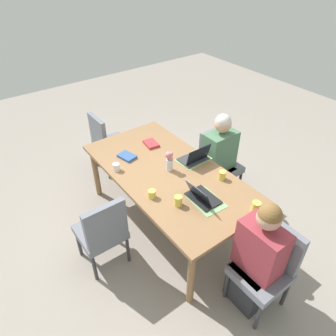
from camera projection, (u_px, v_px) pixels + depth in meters
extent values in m
plane|color=gray|center=(168.00, 220.00, 3.81)|extent=(10.00, 10.00, 0.00)
cube|color=olive|center=(168.00, 173.00, 3.37)|extent=(2.08, 1.07, 0.04)
cylinder|color=olive|center=(258.00, 232.00, 3.20)|extent=(0.07, 0.07, 0.72)
cylinder|color=olive|center=(154.00, 150.00, 4.44)|extent=(0.07, 0.07, 0.72)
cylinder|color=olive|center=(191.00, 278.00, 2.76)|extent=(0.07, 0.07, 0.72)
cylinder|color=olive|center=(96.00, 173.00, 4.00)|extent=(0.07, 0.07, 0.72)
cube|color=slate|center=(260.00, 274.00, 2.73)|extent=(0.44, 0.44, 0.08)
cube|color=slate|center=(280.00, 245.00, 2.66)|extent=(0.42, 0.06, 0.45)
cylinder|color=#333338|center=(258.00, 317.00, 2.65)|extent=(0.04, 0.04, 0.37)
cylinder|color=#333338|center=(226.00, 285.00, 2.90)|extent=(0.04, 0.04, 0.37)
cylinder|color=#333338|center=(286.00, 293.00, 2.83)|extent=(0.04, 0.04, 0.37)
cylinder|color=#333338|center=(254.00, 265.00, 3.08)|extent=(0.04, 0.04, 0.37)
cube|color=#2D2D33|center=(251.00, 282.00, 2.88)|extent=(0.34, 0.36, 0.45)
cube|color=#93333D|center=(261.00, 249.00, 2.60)|extent=(0.40, 0.24, 0.50)
sphere|color=tan|center=(269.00, 218.00, 2.38)|extent=(0.20, 0.20, 0.20)
sphere|color=brown|center=(270.00, 215.00, 2.36)|extent=(0.19, 0.19, 0.19)
cube|color=slate|center=(221.00, 168.00, 4.00)|extent=(0.44, 0.44, 0.08)
cube|color=slate|center=(213.00, 144.00, 3.97)|extent=(0.06, 0.42, 0.45)
cylinder|color=#333338|center=(239.00, 183.00, 4.10)|extent=(0.04, 0.04, 0.37)
cylinder|color=#333338|center=(219.00, 195.00, 3.92)|extent=(0.04, 0.04, 0.37)
cylinder|color=#333338|center=(219.00, 169.00, 4.35)|extent=(0.04, 0.04, 0.37)
cylinder|color=#333338|center=(199.00, 179.00, 4.17)|extent=(0.04, 0.04, 0.37)
cube|color=#2D2D33|center=(216.00, 181.00, 4.08)|extent=(0.36, 0.34, 0.45)
cube|color=#4C7556|center=(220.00, 151.00, 3.80)|extent=(0.24, 0.40, 0.50)
sphere|color=tan|center=(223.00, 124.00, 3.58)|extent=(0.20, 0.20, 0.20)
sphere|color=beige|center=(223.00, 122.00, 3.56)|extent=(0.19, 0.19, 0.19)
cube|color=slate|center=(100.00, 232.00, 3.13)|extent=(0.44, 0.44, 0.08)
cube|color=slate|center=(106.00, 225.00, 2.85)|extent=(0.06, 0.42, 0.45)
cylinder|color=#333338|center=(79.00, 243.00, 3.29)|extent=(0.04, 0.04, 0.37)
cylinder|color=#333338|center=(111.00, 227.00, 3.48)|extent=(0.04, 0.04, 0.37)
cylinder|color=#333338|center=(95.00, 268.00, 3.05)|extent=(0.04, 0.04, 0.37)
cylinder|color=#333338|center=(128.00, 249.00, 3.23)|extent=(0.04, 0.04, 0.37)
cube|color=slate|center=(112.00, 144.00, 4.46)|extent=(0.44, 0.44, 0.08)
cube|color=slate|center=(98.00, 132.00, 4.21)|extent=(0.42, 0.06, 0.45)
cylinder|color=#333338|center=(119.00, 147.00, 4.81)|extent=(0.04, 0.04, 0.37)
cylinder|color=#333338|center=(132.00, 159.00, 4.56)|extent=(0.04, 0.04, 0.37)
cylinder|color=#333338|center=(97.00, 156.00, 4.62)|extent=(0.04, 0.04, 0.37)
cylinder|color=#333338|center=(109.00, 168.00, 4.38)|extent=(0.04, 0.04, 0.37)
cylinder|color=silver|center=(170.00, 165.00, 3.34)|extent=(0.07, 0.07, 0.14)
sphere|color=#DB7584|center=(168.00, 155.00, 3.29)|extent=(0.06, 0.06, 0.06)
cylinder|color=#477A3D|center=(168.00, 157.00, 3.30)|extent=(0.01, 0.01, 0.05)
sphere|color=#DB7584|center=(168.00, 155.00, 3.26)|extent=(0.07, 0.07, 0.07)
cylinder|color=#477A3D|center=(168.00, 157.00, 3.28)|extent=(0.01, 0.01, 0.06)
sphere|color=#DB7584|center=(171.00, 158.00, 3.27)|extent=(0.05, 0.05, 0.05)
cylinder|color=#477A3D|center=(171.00, 159.00, 3.28)|extent=(0.01, 0.01, 0.03)
sphere|color=#DB7584|center=(171.00, 154.00, 3.27)|extent=(0.06, 0.06, 0.06)
cylinder|color=#477A3D|center=(171.00, 157.00, 3.29)|extent=(0.01, 0.01, 0.06)
cube|color=#7FAD70|center=(206.00, 201.00, 2.98)|extent=(0.37, 0.28, 0.00)
cube|color=#7FAD70|center=(194.00, 159.00, 3.55)|extent=(0.28, 0.38, 0.00)
cube|color=#38383D|center=(193.00, 159.00, 3.54)|extent=(0.22, 0.32, 0.02)
cube|color=black|center=(199.00, 155.00, 3.42)|extent=(0.05, 0.31, 0.20)
cube|color=black|center=(203.00, 198.00, 3.00)|extent=(0.32, 0.22, 0.02)
cube|color=black|center=(198.00, 193.00, 2.91)|extent=(0.31, 0.09, 0.19)
cylinder|color=#DBC64C|center=(178.00, 201.00, 2.91)|extent=(0.08, 0.08, 0.11)
cylinder|color=#DBC64C|center=(152.00, 194.00, 3.00)|extent=(0.08, 0.08, 0.08)
cylinder|color=white|center=(116.00, 167.00, 3.36)|extent=(0.08, 0.08, 0.09)
cylinder|color=#DBC64C|center=(222.00, 175.00, 3.23)|extent=(0.08, 0.08, 0.10)
cylinder|color=#DBC64C|center=(256.00, 207.00, 2.85)|extent=(0.08, 0.08, 0.10)
cube|color=#B73338|center=(151.00, 144.00, 3.79)|extent=(0.22, 0.17, 0.03)
cube|color=#335693|center=(127.00, 156.00, 3.57)|extent=(0.23, 0.18, 0.03)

